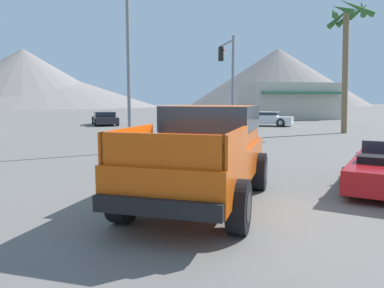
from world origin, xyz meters
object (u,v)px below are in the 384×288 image
Objects in this scene: traffic_light_main at (228,68)px; street_lamp_post at (128,19)px; parked_car_white at (265,119)px; parked_car_dark at (105,118)px; palm_tree_tall at (347,36)px; orange_pickup_truck at (206,147)px.

street_lamp_post is (-6.26, -7.41, 1.18)m from traffic_light_main.
parked_car_white reaches higher than parked_car_dark.
parked_car_white is 18.29m from street_lamp_post.
palm_tree_tall reaches higher than parked_car_dark.
parked_car_white is at bearing -39.58° from traffic_light_main.
palm_tree_tall is (13.60, 6.32, 0.86)m from street_lamp_post.
palm_tree_tall is (15.10, -10.88, 5.49)m from parked_car_dark.
orange_pickup_truck is 0.93× the size of traffic_light_main.
parked_car_dark is (-12.85, 3.63, -0.02)m from parked_car_white.
traffic_light_main is 7.69m from palm_tree_tall.
parked_car_dark is 0.56× the size of palm_tree_tall.
parked_car_dark is at bearing 94.98° from street_lamp_post.
street_lamp_post is 15.02m from palm_tree_tall.
orange_pickup_truck reaches higher than parked_car_white.
orange_pickup_truck is at bearing 161.77° from traffic_light_main.
street_lamp_post is at bearing -155.07° from palm_tree_tall.
parked_car_white is at bearing 92.06° from orange_pickup_truck.
orange_pickup_truck is 1.20× the size of parked_car_dark.
traffic_light_main is (7.76, -9.79, 3.46)m from parked_car_dark.
traffic_light_main is at bearing 120.95° from parked_car_dark.
traffic_light_main reaches higher than parked_car_dark.
palm_tree_tall reaches higher than parked_car_white.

